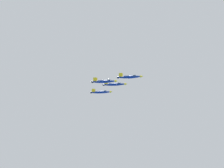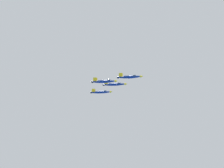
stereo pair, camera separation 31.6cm
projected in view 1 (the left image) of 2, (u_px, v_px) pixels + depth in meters
The scene contains 4 objects.
jet_lead at pixel (130, 77), 262.65m from camera, with size 10.83×16.26×3.64m.
jet_left_wingman at pixel (114, 84), 277.05m from camera, with size 10.78×16.11×3.63m.
jet_right_wingman at pixel (104, 81), 255.08m from camera, with size 10.67×15.92×3.59m.
jet_left_outer at pixel (101, 92), 291.34m from camera, with size 10.46×15.76×3.51m.
Camera 1 is at (-174.25, -137.85, 102.42)m, focal length 65.59 mm.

